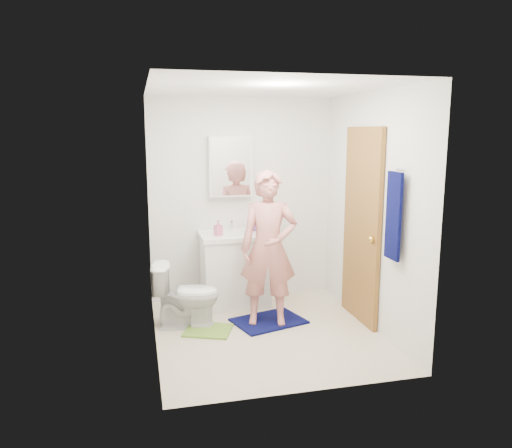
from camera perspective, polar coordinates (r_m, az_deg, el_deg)
The scene contains 22 objects.
floor at distance 5.17m, azimuth 1.25°, elevation -12.40°, with size 2.20×2.40×0.02m, color beige.
ceiling at distance 4.77m, azimuth 1.37°, elevation 15.43°, with size 2.20×2.40×0.02m, color white.
wall_back at distance 5.99m, azimuth -1.63°, elevation 2.84°, with size 2.20×0.02×2.40m, color silver.
wall_front at distance 3.69m, azimuth 6.09°, elevation -2.11°, with size 2.20×0.02×2.40m, color silver.
wall_left at distance 4.67m, azimuth -11.98°, elevation 0.41°, with size 0.02×2.40×2.40m, color silver.
wall_right at distance 5.21m, azimuth 13.20°, elevation 1.41°, with size 0.02×2.40×2.40m, color silver.
vanity_cabinet at distance 5.84m, azimuth -2.44°, elevation -5.39°, with size 0.75×0.55×0.80m, color white.
countertop at distance 5.74m, azimuth -2.48°, elevation -1.31°, with size 0.79×0.59×0.05m, color white.
sink_basin at distance 5.73m, azimuth -2.48°, elevation -1.16°, with size 0.40×0.40×0.03m, color white.
faucet at distance 5.89m, azimuth -2.82°, elevation -0.15°, with size 0.03×0.03×0.12m, color silver.
medicine_cabinet at distance 5.85m, azimuth -2.96°, elevation 6.59°, with size 0.50×0.12×0.70m, color white.
mirror_panel at distance 5.79m, azimuth -2.85°, elevation 6.55°, with size 0.46×0.01×0.66m, color white.
door at distance 5.36m, azimuth 11.97°, elevation -0.21°, with size 0.05×0.80×2.05m, color #9B682A.
door_knob at distance 5.07m, azimuth 13.07°, elevation -1.72°, with size 0.07×0.07×0.07m, color gold.
towel at distance 4.67m, azimuth 15.45°, elevation 0.88°, with size 0.03×0.24×0.80m, color #06093E.
towel_hook at distance 4.64m, azimuth 16.14°, elevation 6.01°, with size 0.02×0.02×0.06m, color silver.
toilet at distance 5.26m, azimuth -7.98°, elevation -8.00°, with size 0.38×0.67×0.68m, color white.
bath_mat at distance 5.42m, azimuth 1.46°, elevation -11.02°, with size 0.72×0.51×0.02m, color #06093E.
green_rug at distance 5.21m, azimuth -5.51°, elevation -12.00°, with size 0.46×0.39×0.02m, color olive.
soap_dispenser at distance 5.60m, azimuth -4.34°, elevation -0.45°, with size 0.08×0.08×0.17m, color #C45B81.
toothbrush_cup at distance 5.88m, azimuth -0.27°, elevation -0.28°, with size 0.12×0.12×0.10m, color #8F469A.
man at distance 5.12m, azimuth 1.45°, elevation -2.80°, with size 0.58×0.38×1.60m, color tan.
Camera 1 is at (-1.21, -4.60, 2.01)m, focal length 35.00 mm.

